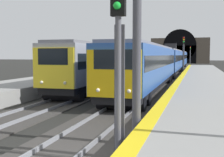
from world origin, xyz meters
TOP-DOWN VIEW (x-y plane):
  - platform_right_edge_strip at (0.00, -2.48)m, footprint 112.00×0.50m
  - train_main_approaching at (37.56, -0.00)m, footprint 62.49×2.92m
  - train_adjacent_platform at (27.25, 4.25)m, footprint 37.62×2.80m
  - railway_signal_near at (0.37, -1.90)m, footprint 0.39×0.38m
  - railway_signal_mid at (38.08, -1.90)m, footprint 0.39×0.38m
  - railway_signal_far at (81.63, -1.90)m, footprint 0.39×0.38m
  - tunnel_portal at (99.88, 2.12)m, footprint 2.93×20.18m

SIDE VIEW (x-z plane):
  - platform_right_edge_strip at x=0.00m, z-range 0.91..0.92m
  - train_main_approaching at x=37.56m, z-range -0.18..4.48m
  - train_adjacent_platform at x=27.25m, z-range -0.17..4.63m
  - railway_signal_near at x=0.37m, z-range 0.54..5.58m
  - railway_signal_far at x=81.63m, z-range 0.57..6.11m
  - railway_signal_mid at x=38.08m, z-range 0.57..6.29m
  - tunnel_portal at x=99.88m, z-range -1.46..10.42m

